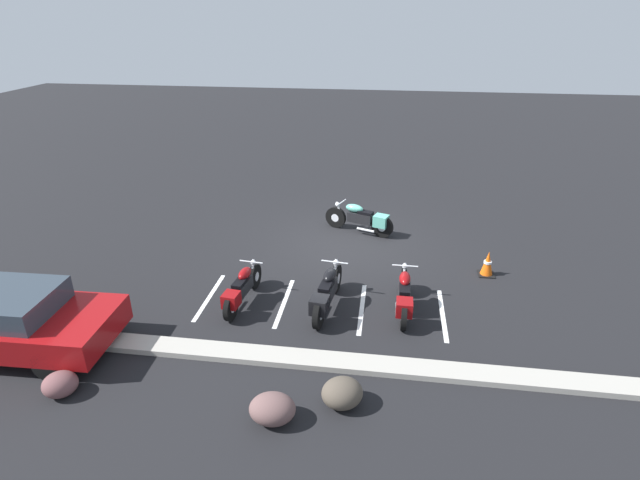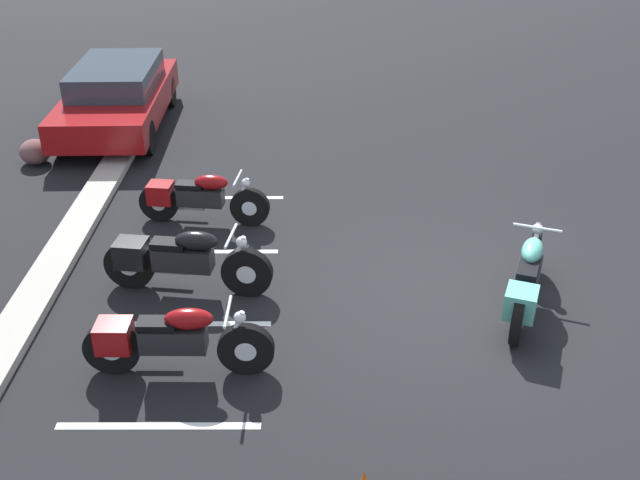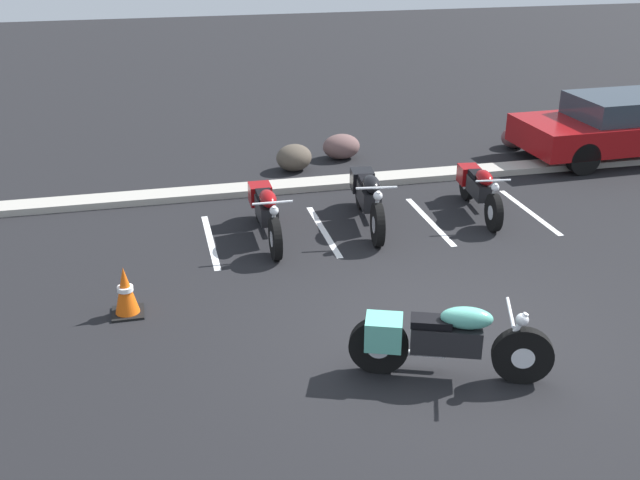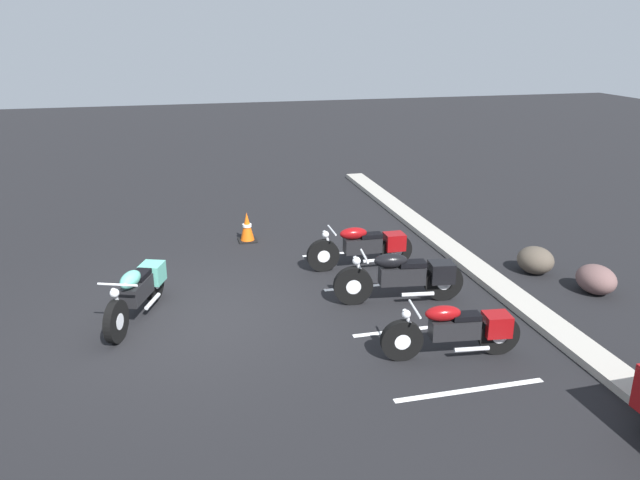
{
  "view_description": "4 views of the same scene",
  "coord_description": "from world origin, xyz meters",
  "px_view_note": "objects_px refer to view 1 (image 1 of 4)",
  "views": [
    {
      "loc": [
        -1.06,
        12.99,
        6.19
      ],
      "look_at": [
        0.63,
        0.93,
        0.51
      ],
      "focal_mm": 28.0,
      "sensor_mm": 36.0,
      "label": 1
    },
    {
      "loc": [
        -8.25,
        1.71,
        5.36
      ],
      "look_at": [
        -0.29,
        1.7,
        0.97
      ],
      "focal_mm": 42.0,
      "sensor_mm": 36.0,
      "label": 2
    },
    {
      "loc": [
        -3.26,
        -7.3,
        4.71
      ],
      "look_at": [
        -1.02,
        2.14,
        0.4
      ],
      "focal_mm": 42.0,
      "sensor_mm": 36.0,
      "label": 3
    },
    {
      "loc": [
        9.28,
        -0.23,
        4.49
      ],
      "look_at": [
        -0.31,
        2.14,
        1.09
      ],
      "focal_mm": 35.0,
      "sensor_mm": 36.0,
      "label": 4
    }
  ],
  "objects_px": {
    "parked_bike_0": "(404,295)",
    "landscape_rock_1": "(272,409)",
    "landscape_rock_2": "(342,393)",
    "car_red": "(3,318)",
    "parked_bike_1": "(327,292)",
    "landscape_rock_0": "(60,384)",
    "parked_bike_2": "(241,289)",
    "motorcycle_teal_featured": "(362,219)",
    "traffic_cone": "(487,264)"
  },
  "relations": [
    {
      "from": "traffic_cone",
      "to": "landscape_rock_2",
      "type": "bearing_deg",
      "value": 57.96
    },
    {
      "from": "parked_bike_0",
      "to": "landscape_rock_0",
      "type": "relative_size",
      "value": 3.54
    },
    {
      "from": "motorcycle_teal_featured",
      "to": "traffic_cone",
      "type": "distance_m",
      "value": 3.98
    },
    {
      "from": "parked_bike_0",
      "to": "car_red",
      "type": "xyz_separation_m",
      "value": [
        7.82,
        2.37,
        0.24
      ]
    },
    {
      "from": "car_red",
      "to": "landscape_rock_1",
      "type": "bearing_deg",
      "value": -13.62
    },
    {
      "from": "landscape_rock_1",
      "to": "landscape_rock_2",
      "type": "relative_size",
      "value": 1.08
    },
    {
      "from": "landscape_rock_1",
      "to": "traffic_cone",
      "type": "bearing_deg",
      "value": -127.32
    },
    {
      "from": "parked_bike_1",
      "to": "parked_bike_0",
      "type": "bearing_deg",
      "value": -77.23
    },
    {
      "from": "motorcycle_teal_featured",
      "to": "landscape_rock_0",
      "type": "height_order",
      "value": "motorcycle_teal_featured"
    },
    {
      "from": "parked_bike_0",
      "to": "parked_bike_1",
      "type": "xyz_separation_m",
      "value": [
        1.7,
        0.16,
        0.03
      ]
    },
    {
      "from": "motorcycle_teal_featured",
      "to": "landscape_rock_1",
      "type": "relative_size",
      "value": 2.73
    },
    {
      "from": "parked_bike_0",
      "to": "car_red",
      "type": "height_order",
      "value": "car_red"
    },
    {
      "from": "parked_bike_1",
      "to": "parked_bike_2",
      "type": "height_order",
      "value": "parked_bike_1"
    },
    {
      "from": "landscape_rock_0",
      "to": "landscape_rock_2",
      "type": "xyz_separation_m",
      "value": [
        -4.91,
        -0.43,
        0.04
      ]
    },
    {
      "from": "motorcycle_teal_featured",
      "to": "traffic_cone",
      "type": "bearing_deg",
      "value": 167.17
    },
    {
      "from": "parked_bike_2",
      "to": "parked_bike_0",
      "type": "bearing_deg",
      "value": -80.2
    },
    {
      "from": "car_red",
      "to": "landscape_rock_2",
      "type": "relative_size",
      "value": 6.09
    },
    {
      "from": "landscape_rock_0",
      "to": "parked_bike_2",
      "type": "bearing_deg",
      "value": -125.39
    },
    {
      "from": "parked_bike_0",
      "to": "landscape_rock_1",
      "type": "height_order",
      "value": "parked_bike_0"
    },
    {
      "from": "parked_bike_2",
      "to": "traffic_cone",
      "type": "height_order",
      "value": "parked_bike_2"
    },
    {
      "from": "motorcycle_teal_featured",
      "to": "parked_bike_1",
      "type": "distance_m",
      "value": 4.42
    },
    {
      "from": "car_red",
      "to": "landscape_rock_1",
      "type": "xyz_separation_m",
      "value": [
        -5.66,
        1.21,
        -0.43
      ]
    },
    {
      "from": "motorcycle_teal_featured",
      "to": "car_red",
      "type": "relative_size",
      "value": 0.48
    },
    {
      "from": "parked_bike_1",
      "to": "landscape_rock_2",
      "type": "distance_m",
      "value": 2.97
    },
    {
      "from": "landscape_rock_1",
      "to": "landscape_rock_2",
      "type": "height_order",
      "value": "landscape_rock_2"
    },
    {
      "from": "parked_bike_1",
      "to": "landscape_rock_0",
      "type": "xyz_separation_m",
      "value": [
        4.28,
        3.33,
        -0.25
      ]
    },
    {
      "from": "landscape_rock_0",
      "to": "landscape_rock_1",
      "type": "bearing_deg",
      "value": 178.6
    },
    {
      "from": "landscape_rock_1",
      "to": "landscape_rock_2",
      "type": "distance_m",
      "value": 1.21
    },
    {
      "from": "parked_bike_1",
      "to": "parked_bike_2",
      "type": "distance_m",
      "value": 1.95
    },
    {
      "from": "parked_bike_0",
      "to": "parked_bike_2",
      "type": "xyz_separation_m",
      "value": [
        3.64,
        0.21,
        -0.02
      ]
    },
    {
      "from": "parked_bike_0",
      "to": "landscape_rock_1",
      "type": "xyz_separation_m",
      "value": [
        2.16,
        3.58,
        -0.19
      ]
    },
    {
      "from": "car_red",
      "to": "parked_bike_1",
      "type": "bearing_deg",
      "value": 18.3
    },
    {
      "from": "parked_bike_2",
      "to": "traffic_cone",
      "type": "distance_m",
      "value": 6.19
    },
    {
      "from": "parked_bike_0",
      "to": "landscape_rock_2",
      "type": "bearing_deg",
      "value": 161.37
    },
    {
      "from": "parked_bike_1",
      "to": "landscape_rock_0",
      "type": "height_order",
      "value": "parked_bike_1"
    },
    {
      "from": "parked_bike_2",
      "to": "landscape_rock_0",
      "type": "distance_m",
      "value": 4.03
    },
    {
      "from": "landscape_rock_1",
      "to": "traffic_cone",
      "type": "height_order",
      "value": "traffic_cone"
    },
    {
      "from": "traffic_cone",
      "to": "motorcycle_teal_featured",
      "type": "bearing_deg",
      "value": -33.44
    },
    {
      "from": "parked_bike_0",
      "to": "landscape_rock_2",
      "type": "distance_m",
      "value": 3.25
    },
    {
      "from": "motorcycle_teal_featured",
      "to": "parked_bike_1",
      "type": "bearing_deg",
      "value": 104.01
    },
    {
      "from": "parked_bike_0",
      "to": "parked_bike_1",
      "type": "relative_size",
      "value": 0.95
    },
    {
      "from": "parked_bike_0",
      "to": "landscape_rock_0",
      "type": "xyz_separation_m",
      "value": [
        5.98,
        3.49,
        -0.22
      ]
    },
    {
      "from": "parked_bike_2",
      "to": "landscape_rock_0",
      "type": "bearing_deg",
      "value": 151.19
    },
    {
      "from": "parked_bike_0",
      "to": "traffic_cone",
      "type": "height_order",
      "value": "parked_bike_0"
    },
    {
      "from": "parked_bike_0",
      "to": "parked_bike_1",
      "type": "distance_m",
      "value": 1.71
    },
    {
      "from": "parked_bike_2",
      "to": "landscape_rock_1",
      "type": "xyz_separation_m",
      "value": [
        -1.49,
        3.38,
        -0.17
      ]
    },
    {
      "from": "traffic_cone",
      "to": "landscape_rock_0",
      "type": "bearing_deg",
      "value": 34.29
    },
    {
      "from": "parked_bike_0",
      "to": "parked_bike_2",
      "type": "relative_size",
      "value": 1.04
    },
    {
      "from": "motorcycle_teal_featured",
      "to": "parked_bike_0",
      "type": "relative_size",
      "value": 0.99
    },
    {
      "from": "parked_bike_0",
      "to": "landscape_rock_1",
      "type": "distance_m",
      "value": 4.19
    }
  ]
}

